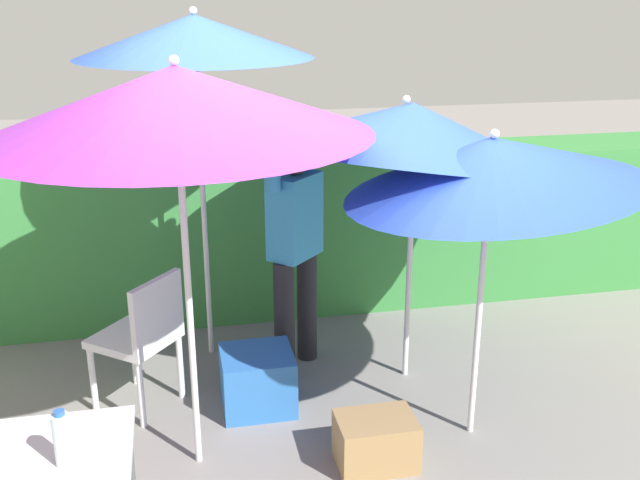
{
  "coord_description": "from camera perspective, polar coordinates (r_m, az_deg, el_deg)",
  "views": [
    {
      "loc": [
        -0.83,
        -3.68,
        2.51
      ],
      "look_at": [
        0.0,
        0.3,
        1.1
      ],
      "focal_mm": 40.72,
      "sensor_mm": 36.0,
      "label": 1
    }
  ],
  "objects": [
    {
      "name": "umbrella_orange",
      "position": [
        3.93,
        13.34,
        5.85
      ],
      "size": [
        1.63,
        1.61,
        1.9
      ],
      "color": "silver",
      "rests_on": "ground_plane"
    },
    {
      "name": "ground_plane",
      "position": [
        4.53,
        0.8,
        -14.53
      ],
      "size": [
        24.0,
        24.0,
        0.0
      ],
      "primitive_type": "plane",
      "color": "gray"
    },
    {
      "name": "crate_cardboard",
      "position": [
        4.17,
        4.41,
        -15.5
      ],
      "size": [
        0.43,
        0.31,
        0.29
      ],
      "primitive_type": "cube",
      "color": "#9E7A4C",
      "rests_on": "ground_plane"
    },
    {
      "name": "umbrella_navy",
      "position": [
        3.55,
        -11.23,
        10.66
      ],
      "size": [
        1.9,
        1.9,
        2.22
      ],
      "color": "silver",
      "rests_on": "ground_plane"
    },
    {
      "name": "chair_plastic",
      "position": [
        4.61,
        -13.76,
        -7.16
      ],
      "size": [
        0.62,
        0.62,
        0.89
      ],
      "color": "silver",
      "rests_on": "ground_plane"
    },
    {
      "name": "hedge_row",
      "position": [
        5.93,
        -3.13,
        0.63
      ],
      "size": [
        8.0,
        0.7,
        1.26
      ],
      "primitive_type": "cube",
      "color": "#38843D",
      "rests_on": "ground_plane"
    },
    {
      "name": "person_vendor",
      "position": [
        4.81,
        -1.98,
        0.02
      ],
      "size": [
        0.45,
        0.46,
        1.88
      ],
      "color": "black",
      "rests_on": "ground_plane"
    },
    {
      "name": "umbrella_yellow",
      "position": [
        4.82,
        -9.85,
        15.46
      ],
      "size": [
        1.53,
        1.53,
        2.41
      ],
      "color": "silver",
      "rests_on": "ground_plane"
    },
    {
      "name": "umbrella_rainbow",
      "position": [
        4.55,
        7.1,
        8.44
      ],
      "size": [
        2.1,
        2.06,
        2.13
      ],
      "color": "silver",
      "rests_on": "ground_plane"
    },
    {
      "name": "folding_table",
      "position": [
        3.27,
        -21.71,
        -16.83
      ],
      "size": [
        0.8,
        0.6,
        0.75
      ],
      "color": "#4C4C51",
      "rests_on": "ground_plane"
    },
    {
      "name": "bottle_water",
      "position": [
        3.06,
        -19.59,
        -14.53
      ],
      "size": [
        0.07,
        0.07,
        0.24
      ],
      "color": "silver",
      "rests_on": "folding_table"
    },
    {
      "name": "cooler_box",
      "position": [
        4.65,
        -4.93,
        -10.91
      ],
      "size": [
        0.45,
        0.42,
        0.37
      ],
      "primitive_type": "cube",
      "color": "#2D6BB7",
      "rests_on": "ground_plane"
    }
  ]
}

